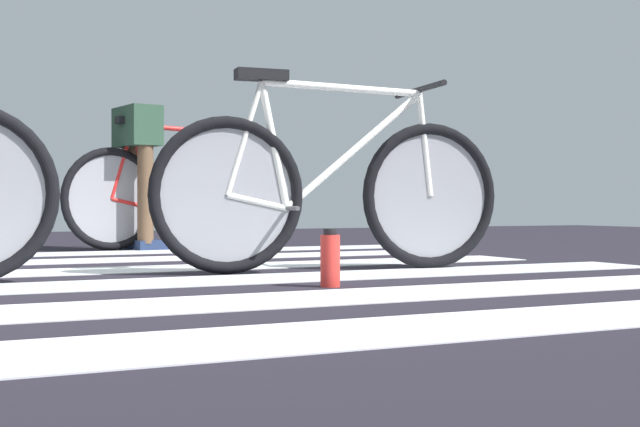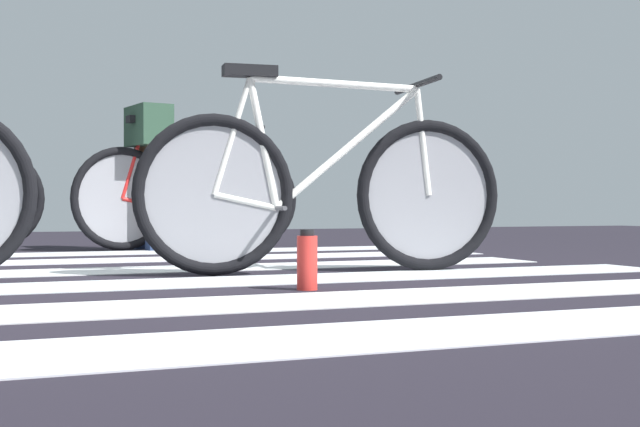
% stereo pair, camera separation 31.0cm
% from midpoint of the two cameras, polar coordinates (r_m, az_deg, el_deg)
% --- Properties ---
extents(ground, '(18.00, 14.00, 0.02)m').
position_cam_midpoint_polar(ground, '(3.60, -14.55, -4.57)').
color(ground, black).
extents(crosswalk_markings, '(5.44, 4.22, 0.00)m').
position_cam_midpoint_polar(crosswalk_markings, '(3.73, -14.84, -4.21)').
color(crosswalk_markings, silver).
rests_on(crosswalk_markings, ground).
extents(bicycle_1_of_4, '(1.73, 0.52, 0.93)m').
position_cam_midpoint_polar(bicycle_1_of_4, '(3.92, 2.40, 1.64)').
color(bicycle_1_of_4, black).
rests_on(bicycle_1_of_4, ground).
extents(bicycle_3_of_4, '(1.72, 0.54, 0.93)m').
position_cam_midpoint_polar(bicycle_3_of_4, '(6.20, -7.31, 1.23)').
color(bicycle_3_of_4, black).
rests_on(bicycle_3_of_4, ground).
extents(cyclist_3_of_4, '(0.37, 0.44, 1.01)m').
position_cam_midpoint_polar(cyclist_3_of_4, '(6.08, -9.99, 3.75)').
color(cyclist_3_of_4, brown).
rests_on(cyclist_3_of_4, ground).
extents(water_bottle, '(0.08, 0.08, 0.22)m').
position_cam_midpoint_polar(water_bottle, '(3.16, 1.76, -3.16)').
color(water_bottle, red).
rests_on(water_bottle, ground).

